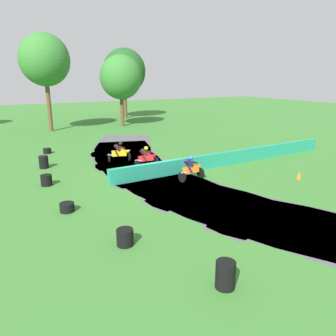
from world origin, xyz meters
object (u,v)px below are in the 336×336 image
(tire_stack_near, at_px, (47,151))
(tire_stack_far, at_px, (67,207))
(traffic_cone, at_px, (299,175))
(tire_stack_extra_b, at_px, (225,275))
(tire_stack_mid_a, at_px, (44,162))
(tire_stack_mid_b, at_px, (46,180))
(tire_stack_extra_a, at_px, (125,237))
(motorcycle_lead_yellow, at_px, (120,152))
(motorcycle_trailing_orange, at_px, (192,168))
(motorcycle_chase_red, at_px, (147,157))

(tire_stack_near, bearing_deg, tire_stack_far, -95.38)
(traffic_cone, bearing_deg, tire_stack_extra_b, -149.31)
(tire_stack_mid_a, height_order, tire_stack_mid_b, tire_stack_mid_a)
(tire_stack_far, xyz_separation_m, tire_stack_extra_b, (2.70, -7.62, 0.20))
(tire_stack_far, bearing_deg, tire_stack_near, 84.62)
(tire_stack_near, height_order, tire_stack_extra_a, tire_stack_extra_a)
(tire_stack_near, height_order, tire_stack_mid_b, tire_stack_mid_b)
(motorcycle_lead_yellow, xyz_separation_m, motorcycle_trailing_orange, (2.13, -5.86, -0.01))
(tire_stack_near, relative_size, tire_stack_extra_a, 0.99)
(motorcycle_lead_yellow, height_order, tire_stack_extra_b, motorcycle_lead_yellow)
(tire_stack_mid_a, xyz_separation_m, tire_stack_extra_a, (0.87, -11.96, -0.10))
(tire_stack_near, xyz_separation_m, tire_stack_mid_a, (-0.89, -4.30, 0.20))
(tire_stack_extra_a, bearing_deg, traffic_cone, 11.70)
(motorcycle_lead_yellow, relative_size, tire_stack_mid_a, 2.14)
(tire_stack_mid_a, relative_size, tire_stack_far, 1.27)
(motorcycle_lead_yellow, distance_m, motorcycle_trailing_orange, 6.24)
(motorcycle_trailing_orange, relative_size, tire_stack_extra_b, 2.09)
(motorcycle_chase_red, xyz_separation_m, tire_stack_far, (-6.26, -5.08, -0.43))
(motorcycle_trailing_orange, relative_size, tire_stack_far, 2.65)
(tire_stack_mid_a, xyz_separation_m, tire_stack_mid_b, (-0.45, -3.76, -0.10))
(traffic_cone, bearing_deg, tire_stack_mid_b, 156.18)
(tire_stack_extra_a, height_order, tire_stack_extra_b, tire_stack_extra_b)
(motorcycle_trailing_orange, relative_size, tire_stack_near, 2.81)
(tire_stack_far, height_order, tire_stack_extra_b, tire_stack_extra_b)
(tire_stack_mid_a, relative_size, tire_stack_extra_b, 1.00)
(traffic_cone, bearing_deg, motorcycle_chase_red, 134.84)
(motorcycle_lead_yellow, bearing_deg, tire_stack_mid_a, 171.28)
(motorcycle_chase_red, relative_size, tire_stack_mid_b, 2.80)
(motorcycle_lead_yellow, bearing_deg, tire_stack_far, -125.92)
(tire_stack_mid_a, height_order, tire_stack_far, tire_stack_mid_a)
(tire_stack_near, distance_m, tire_stack_far, 12.30)
(motorcycle_lead_yellow, distance_m, tire_stack_extra_b, 15.02)
(tire_stack_mid_a, height_order, tire_stack_extra_b, same)
(motorcycle_chase_red, distance_m, tire_stack_extra_a, 10.44)
(motorcycle_lead_yellow, height_order, motorcycle_trailing_orange, motorcycle_lead_yellow)
(motorcycle_chase_red, distance_m, traffic_cone, 9.39)
(tire_stack_mid_a, distance_m, tire_stack_extra_b, 15.76)
(motorcycle_chase_red, bearing_deg, tire_stack_far, -140.96)
(tire_stack_near, relative_size, tire_stack_far, 0.94)
(tire_stack_mid_b, xyz_separation_m, traffic_cone, (13.06, -5.77, -0.08))
(tire_stack_mid_a, relative_size, traffic_cone, 1.82)
(tire_stack_near, relative_size, tire_stack_mid_a, 0.74)
(motorcycle_trailing_orange, relative_size, tire_stack_mid_a, 2.09)
(tire_stack_extra_b, bearing_deg, tire_stack_mid_b, 103.74)
(motorcycle_trailing_orange, bearing_deg, motorcycle_chase_red, 106.08)
(tire_stack_mid_a, bearing_deg, tire_stack_extra_a, -85.83)
(motorcycle_chase_red, relative_size, motorcycle_trailing_orange, 1.01)
(motorcycle_trailing_orange, bearing_deg, traffic_cone, -27.71)
(tire_stack_extra_a, bearing_deg, tire_stack_extra_b, -66.46)
(tire_stack_mid_b, bearing_deg, traffic_cone, -23.82)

